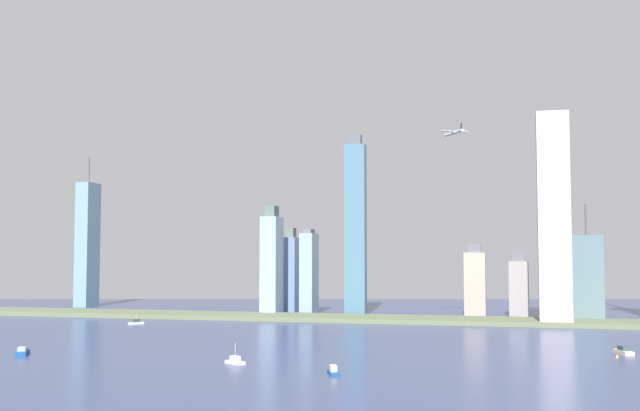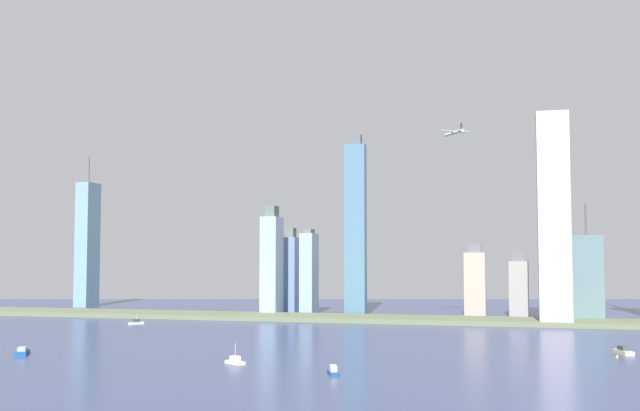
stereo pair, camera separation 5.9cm
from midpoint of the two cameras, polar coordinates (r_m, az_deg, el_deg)
The scene contains 17 objects.
waterfront_pier at distance 691.38m, azimuth -2.00°, elevation -8.29°, with size 929.13×58.13×3.88m, color #606B4D.
skyscraper_0 at distance 726.43m, azimuth 11.45°, elevation -5.68°, with size 19.39×12.26×66.99m.
skyscraper_1 at distance 696.86m, azimuth 19.24°, elevation -5.15°, with size 26.58×16.76×101.09m.
skyscraper_2 at distance 743.65m, azimuth -0.82°, elevation -5.05°, with size 12.68×26.33×82.28m.
skyscraper_3 at distance 772.38m, azimuth -2.18°, elevation -5.03°, with size 13.36×19.87×84.47m.
skyscraper_4 at distance 730.62m, azimuth 2.66°, elevation -1.66°, with size 19.74×12.16×172.36m.
skyscraper_5 at distance 652.97m, azimuth 17.00°, elevation -0.93°, with size 25.55×23.72×173.89m.
skyscraper_6 at distance 730.82m, azimuth -3.61°, elevation -4.36°, with size 15.74×25.32×104.01m.
skyscraper_8 at distance 733.69m, azimuth 14.57°, elevation -5.87°, with size 17.70×17.51×62.34m.
skyscraper_9 at distance 895.61m, azimuth -16.91°, elevation -2.79°, with size 15.93×27.52×167.79m.
boat_0 at distance 411.04m, azimuth -6.33°, elevation -11.43°, with size 13.04×11.25×11.04m.
boat_1 at distance 477.83m, azimuth -21.27°, elevation -10.11°, with size 13.36×18.02×4.41m.
boat_3 at distance 375.57m, azimuth 1.00°, elevation -12.20°, with size 9.02×14.97×4.14m.
boat_4 at distance 481.92m, azimuth 21.63°, elevation -10.04°, with size 10.30×17.80×4.69m.
boat_7 at distance 659.66m, azimuth -13.50°, elevation -8.44°, with size 9.75×12.97×7.52m.
channel_buoy_0 at distance 466.17m, azimuth 21.23°, elevation -10.38°, with size 1.56×1.56×1.60m, color yellow.
airplane at distance 667.81m, azimuth 9.92°, elevation 5.36°, with size 25.25×26.55×7.76m.
Camera 2 is at (192.78, -229.56, 56.66)m, focal length 43.04 mm.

